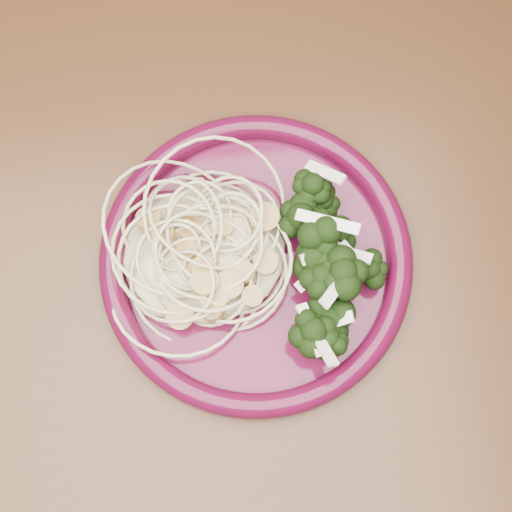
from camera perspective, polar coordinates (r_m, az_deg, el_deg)
The scene contains 6 objects.
dining_table at distance 0.68m, azimuth -8.58°, elevation -7.52°, with size 1.20×0.80×0.75m.
dinner_plate at distance 0.58m, azimuth -0.00°, elevation -0.28°, with size 0.31×0.31×0.02m.
spaghetti_pile at distance 0.57m, azimuth -4.23°, elevation 0.47°, with size 0.13×0.12×0.03m, color beige.
scallop_cluster at distance 0.54m, azimuth -4.49°, elevation 1.47°, with size 0.11×0.11×0.04m, color tan, non-canonical shape.
broccoli_pile at distance 0.57m, azimuth 5.26°, elevation -0.33°, with size 0.08×0.13×0.05m, color black.
onion_garnish at distance 0.54m, azimuth 5.54°, elevation 0.48°, with size 0.06×0.08×0.05m, color beige, non-canonical shape.
Camera 1 is at (0.09, -0.11, 1.32)m, focal length 50.00 mm.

